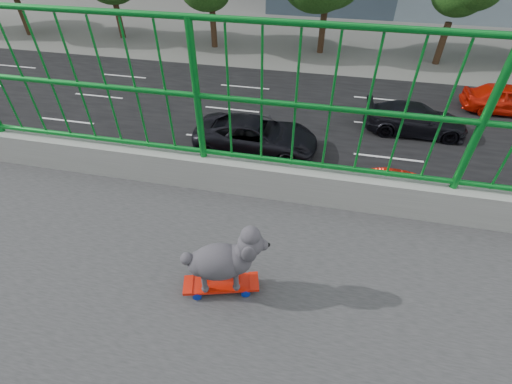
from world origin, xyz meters
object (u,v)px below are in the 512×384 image
at_px(car_0, 98,224).
at_px(skateboard, 221,284).
at_px(car_2, 256,136).
at_px(car_6, 216,177).
at_px(car_5, 191,239).
at_px(car_4, 508,99).
at_px(car_3, 415,119).
at_px(car_1, 377,197).
at_px(poodle, 223,259).

bearing_deg(car_0, skateboard, 48.08).
height_order(car_0, car_2, car_2).
distance_m(skateboard, car_2, 13.80).
bearing_deg(car_6, car_5, 3.20).
relative_size(car_0, car_4, 0.94).
xyz_separation_m(car_0, car_3, (-9.60, 11.13, -0.01)).
xyz_separation_m(car_2, car_4, (-6.40, 12.19, -0.01)).
bearing_deg(car_1, skateboard, -17.08).
relative_size(car_0, car_6, 0.79).
xyz_separation_m(car_1, car_3, (-6.40, 2.11, -0.07)).
bearing_deg(car_6, car_0, -43.78).
bearing_deg(car_0, car_4, 128.40).
bearing_deg(car_6, car_3, 128.43).
height_order(car_0, car_1, car_1).
relative_size(car_4, car_5, 1.03).
bearing_deg(car_0, car_3, 130.77).
bearing_deg(car_1, car_6, -90.00).
height_order(car_1, car_5, car_1).
height_order(skateboard, car_2, skateboard).
bearing_deg(skateboard, car_6, -175.86).
distance_m(poodle, car_0, 10.75).
bearing_deg(car_1, car_2, -122.30).
relative_size(poodle, car_5, 0.12).
distance_m(car_2, car_5, 6.44).
distance_m(poodle, car_6, 11.50).
xyz_separation_m(car_3, car_6, (6.40, -8.07, 0.03)).
relative_size(skateboard, car_0, 0.12).
bearing_deg(car_6, poodle, 20.23).
height_order(skateboard, car_1, skateboard).
xyz_separation_m(poodle, car_2, (-12.05, -2.37, -6.55)).
relative_size(skateboard, car_3, 0.11).
bearing_deg(car_5, poodle, 28.63).
distance_m(skateboard, car_3, 17.22).
height_order(skateboard, car_5, skateboard).
relative_size(skateboard, car_2, 0.09).
bearing_deg(car_3, poodle, 162.51).
distance_m(car_2, car_3, 7.85).
distance_m(car_2, car_6, 3.32).
relative_size(car_4, car_6, 0.83).
height_order(skateboard, poodle, poodle).
distance_m(skateboard, car_6, 11.35).
distance_m(car_3, car_4, 5.95).
distance_m(poodle, car_5, 9.22).
height_order(car_2, car_6, car_2).
bearing_deg(poodle, car_4, 136.05).
xyz_separation_m(car_1, car_2, (-3.20, -5.06, -0.01)).
bearing_deg(car_4, skateboard, 151.92).
height_order(skateboard, car_6, skateboard).
relative_size(poodle, car_4, 0.12).
distance_m(skateboard, car_5, 9.03).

